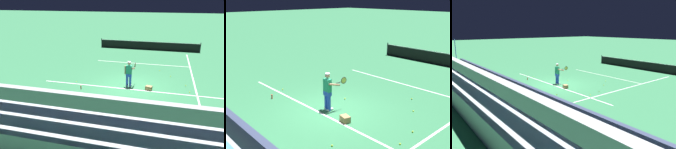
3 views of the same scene
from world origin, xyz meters
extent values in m
plane|color=#337A4C|center=(0.00, 0.00, 0.00)|extent=(160.00, 160.00, 0.00)
cube|color=white|center=(0.00, -0.50, 0.00)|extent=(12.00, 0.10, 0.01)
cube|color=white|center=(4.11, 4.00, 0.00)|extent=(0.10, 12.00, 0.01)
cube|color=white|center=(0.00, 5.50, 0.00)|extent=(8.22, 0.10, 0.01)
cube|color=#384260|center=(0.00, -4.23, 0.55)|extent=(26.67, 0.24, 1.10)
cube|color=silver|center=(1.44, -4.10, 0.61)|extent=(2.80, 0.01, 0.44)
cube|color=silver|center=(-5.62, -4.10, 0.61)|extent=(2.20, 0.01, 0.40)
cube|color=#9EA3A8|center=(0.00, -6.43, 0.55)|extent=(25.34, 3.20, 1.10)
cube|color=#4C89CC|center=(0.00, -5.23, 1.18)|extent=(24.83, 0.40, 0.12)
cube|color=#9EA3A8|center=(0.00, -5.51, 1.33)|extent=(25.34, 0.24, 0.45)
cube|color=#4C89CC|center=(0.00, -6.03, 1.63)|extent=(24.83, 0.40, 0.12)
cube|color=#9EA3A8|center=(0.00, -6.31, 1.77)|extent=(25.34, 0.24, 0.45)
cube|color=#4C89CC|center=(0.00, -6.83, 2.08)|extent=(24.83, 0.40, 0.12)
cube|color=#9EA3A8|center=(0.00, -7.11, 2.23)|extent=(25.34, 0.24, 0.45)
cube|color=#4C89CC|center=(0.00, -7.63, 2.53)|extent=(24.83, 0.40, 0.12)
cube|color=#9EA3A8|center=(0.00, -7.91, 2.67)|extent=(25.34, 0.24, 0.45)
cylinder|color=blue|center=(-0.26, -0.07, 0.44)|extent=(0.15, 0.15, 0.88)
cylinder|color=blue|center=(-0.04, -0.08, 0.44)|extent=(0.15, 0.15, 0.88)
cube|color=white|center=(-0.26, -0.01, 0.04)|extent=(0.13, 0.29, 0.09)
cube|color=white|center=(-0.04, -0.02, 0.04)|extent=(0.13, 0.29, 0.09)
cube|color=blue|center=(-0.15, -0.07, 0.80)|extent=(0.35, 0.24, 0.20)
cube|color=#239366|center=(-0.15, -0.07, 1.17)|extent=(0.37, 0.23, 0.58)
sphere|color=#A37556|center=(-0.15, -0.06, 1.60)|extent=(0.21, 0.21, 0.21)
cylinder|color=white|center=(-0.15, -0.06, 1.69)|extent=(0.20, 0.20, 0.05)
cylinder|color=#A37556|center=(-0.40, -0.06, 1.13)|extent=(0.09, 0.09, 0.56)
cylinder|color=#A37556|center=(0.10, 0.11, 1.22)|extent=(0.13, 0.59, 0.24)
cylinder|color=black|center=(0.12, 0.35, 1.27)|extent=(0.05, 0.30, 0.03)
torus|color=black|center=(0.13, 0.63, 1.31)|extent=(0.04, 0.31, 0.31)
cylinder|color=#D6D14C|center=(0.13, 0.63, 1.31)|extent=(0.02, 0.27, 0.27)
cube|color=#A87F51|center=(1.19, -0.29, 0.13)|extent=(0.46, 0.39, 0.26)
sphere|color=#CCE533|center=(2.51, 2.60, 0.03)|extent=(0.07, 0.07, 0.07)
sphere|color=#CCE533|center=(2.20, -1.87, 0.03)|extent=(0.07, 0.07, 0.07)
sphere|color=#CCE533|center=(3.69, -0.08, 0.03)|extent=(0.07, 0.07, 0.07)
sphere|color=#CCE533|center=(1.67, 3.80, 0.03)|extent=(0.07, 0.07, 0.07)
sphere|color=#CCE533|center=(3.51, 0.97, 0.03)|extent=(0.07, 0.07, 0.07)
sphere|color=#CCE533|center=(-3.82, -0.18, 0.03)|extent=(0.07, 0.07, 0.07)
sphere|color=#CCE533|center=(-0.56, 1.38, 0.03)|extent=(0.07, 0.07, 0.07)
cylinder|color=#EA4C33|center=(-3.05, -1.23, 0.11)|extent=(0.07, 0.07, 0.22)
cylinder|color=#33383D|center=(-5.50, 11.20, 0.54)|extent=(0.09, 0.09, 1.07)
cylinder|color=#33383D|center=(5.50, 11.20, 0.54)|extent=(0.09, 0.09, 1.07)
cube|color=black|center=(0.00, 11.20, 0.46)|extent=(11.00, 0.02, 0.91)
cube|color=white|center=(0.00, 11.20, 0.94)|extent=(11.00, 0.04, 0.05)
camera|label=1|loc=(2.17, -13.29, 5.54)|focal=35.00mm
camera|label=2|loc=(8.09, -6.96, 4.85)|focal=42.00mm
camera|label=3|loc=(13.84, -10.43, 4.49)|focal=35.00mm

